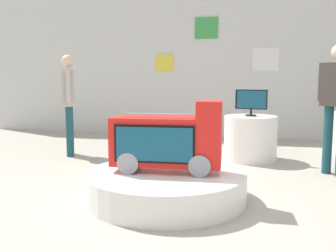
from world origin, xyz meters
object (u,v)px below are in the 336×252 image
Objects in this scene: display_pedestal_left_rear at (250,138)px; tv_on_left_rear at (251,101)px; novelty_firetruck_tv at (168,143)px; shopper_browsing_near_truck at (69,97)px; main_display_pedestal at (166,186)px.

tv_on_left_rear is (0.00, -0.00, 0.58)m from display_pedestal_left_rear.
shopper_browsing_near_truck is (-2.11, 1.91, 0.36)m from novelty_firetruck_tv.
main_display_pedestal is 3.45× the size of tv_on_left_rear.
display_pedestal_left_rear is 0.50× the size of shopper_browsing_near_truck.
main_display_pedestal is at bearing 166.56° from novelty_firetruck_tv.
shopper_browsing_near_truck is at bearing 137.83° from novelty_firetruck_tv.
novelty_firetruck_tv is at bearing -13.44° from main_display_pedestal.
tv_on_left_rear reaches higher than main_display_pedestal.
shopper_browsing_near_truck reaches higher than display_pedestal_left_rear.
shopper_browsing_near_truck reaches higher than novelty_firetruck_tv.
tv_on_left_rear reaches higher than display_pedestal_left_rear.
main_display_pedestal is 2.06× the size of display_pedestal_left_rear.
main_display_pedestal is 0.46m from novelty_firetruck_tv.
main_display_pedestal is 2.39m from display_pedestal_left_rear.
shopper_browsing_near_truck reaches higher than main_display_pedestal.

